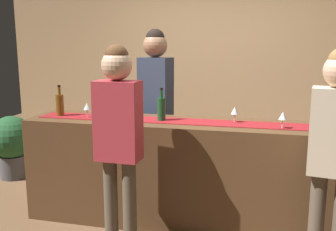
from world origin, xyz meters
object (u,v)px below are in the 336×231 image
Objects in this scene: wine_glass_far_end at (87,107)px; potted_plant_tall at (12,142)px; customer_browsing at (118,129)px; wine_glass_near_customer at (283,116)px; wine_bottle_green at (161,109)px; customer_sipping at (335,141)px; wine_glass_mid_counter at (235,111)px; bartender at (156,93)px; wine_bottle_amber at (60,105)px.

potted_plant_tall is (-1.39, 0.73, -0.62)m from wine_glass_far_end.
wine_glass_far_end is 0.80m from customer_browsing.
customer_browsing is at bearing -156.93° from wine_glass_near_customer.
wine_bottle_green reaches higher than potted_plant_tall.
wine_glass_far_end is at bearing 134.37° from customer_browsing.
customer_browsing reaches higher than wine_bottle_green.
wine_bottle_green is 2.10× the size of wine_glass_far_end.
wine_glass_mid_counter is at bearing 148.01° from customer_sipping.
wine_glass_far_end is 0.18× the size of potted_plant_tall.
wine_glass_near_customer is 0.08× the size of bartender.
wine_glass_near_customer is 3.32m from potted_plant_tall.
customer_sipping reaches higher than potted_plant_tall.
customer_browsing reaches higher than wine_glass_far_end.
wine_bottle_green is at bearing 175.24° from wine_glass_near_customer.
wine_glass_mid_counter is at bearing 41.08° from customer_browsing.
wine_glass_far_end is (-0.72, -0.03, -0.01)m from wine_bottle_green.
potted_plant_tall is (-2.12, 0.70, -0.63)m from wine_bottle_green.
wine_bottle_amber is 2.46m from customer_sipping.
wine_glass_near_customer is 1.78m from wine_glass_far_end.
wine_bottle_amber is 1.45m from potted_plant_tall.
wine_bottle_green is 2.10× the size of wine_glass_near_customer.
wine_glass_mid_counter is 1.00× the size of wine_glass_far_end.
potted_plant_tall is (-2.77, 0.63, -0.62)m from wine_glass_mid_counter.
customer_sipping is at bearing -22.03° from wine_bottle_green.
wine_bottle_green is 1.49m from customer_sipping.
wine_glass_mid_counter is at bearing 158.56° from wine_glass_near_customer.
bartender is at bearing 153.14° from customer_sipping.
wine_bottle_green is 0.66m from wine_glass_mid_counter.
wine_bottle_green is at bearing 2.03° from wine_glass_far_end.
customer_browsing reaches higher than wine_glass_mid_counter.
wine_bottle_green is 0.72m from wine_glass_far_end.
wine_bottle_amber is 1.03m from customer_browsing.
bartender reaches higher than wine_bottle_green.
customer_browsing is (-1.56, -0.06, 0.02)m from customer_sipping.
wine_glass_mid_counter is 1.38m from wine_glass_far_end.
wine_glass_near_customer is 1.34m from customer_browsing.
wine_glass_near_customer is 0.09× the size of customer_sipping.
wine_glass_far_end reaches higher than potted_plant_tall.
wine_bottle_green is 2.32m from potted_plant_tall.
wine_bottle_green and wine_bottle_amber have the same top height.
customer_browsing is at bearing -169.08° from customer_sipping.
wine_glass_near_customer and wine_glass_far_end have the same top height.
bartender is at bearing 149.10° from wine_glass_mid_counter.
potted_plant_tall is (-1.10, 0.71, -0.63)m from wine_bottle_amber.
wine_glass_mid_counter is at bearing 2.63° from wine_bottle_amber.
bartender is at bearing 93.63° from customer_browsing.
wine_bottle_green is 0.39× the size of potted_plant_tall.
wine_glass_near_customer is at bearing -2.01° from wine_glass_far_end.
potted_plant_tall is at bearing 147.52° from customer_browsing.
wine_bottle_green is 0.18× the size of customer_sipping.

